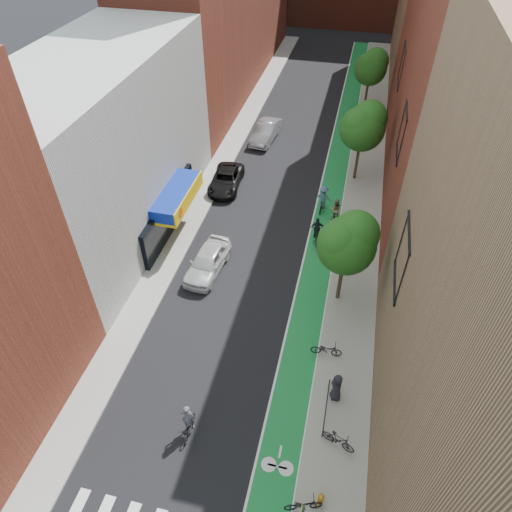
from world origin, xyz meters
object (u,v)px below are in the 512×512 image
Objects in this scene: parked_car_white at (207,261)px; fire_hydrant at (321,499)px; cyclist_lane_mid at (316,234)px; pedestrian at (337,387)px; cyclist_lane_near at (335,213)px; parked_car_black at (226,180)px; parked_car_silver at (266,132)px; cyclist_lane_far at (323,200)px; cyclist_lead at (189,423)px.

parked_car_white is 15.63m from fire_hydrant.
parked_car_white is 7.99m from cyclist_lane_mid.
pedestrian is at bearing 91.46° from cyclist_lane_mid.
cyclist_lane_near is at bearing -122.10° from cyclist_lane_mid.
parked_car_black is 9.53m from cyclist_lane_near.
cyclist_lane_far reaches higher than parked_car_silver.
fire_hydrant is (6.53, -1.83, -0.17)m from cyclist_lead.
parked_car_black is 6.42× the size of fire_hydrant.
cyclist_lane_mid is at bearing 39.76° from parked_car_white.
cyclist_lane_far is (8.09, -1.43, 0.30)m from parked_car_black.
pedestrian reaches higher than parked_car_white.
cyclist_lane_near is 1.14× the size of pedestrian.
parked_car_silver is 2.47× the size of cyclist_lane_mid.
parked_car_silver is at bearing -61.29° from cyclist_lane_near.
cyclist_lane_mid is (6.55, 4.57, -0.06)m from parked_car_white.
parked_car_silver is (-0.15, 18.42, 0.02)m from parked_car_white.
cyclist_lane_near is 0.95× the size of cyclist_lane_far.
parked_car_silver is 27.56m from pedestrian.
parked_car_black is at bearing -80.52° from cyclist_lead.
cyclist_lead reaches higher than parked_car_silver.
cyclist_lane_far is at bearing -103.41° from cyclist_lead.
cyclist_lead is 0.99× the size of cyclist_lane_far.
pedestrian is at bearing 90.62° from cyclist_lane_near.
cyclist_lane_near reaches higher than parked_car_silver.
parked_car_silver is (1.43, 8.60, 0.14)m from parked_car_black.
parked_car_black reaches higher than fire_hydrant.
fire_hydrant is at bearing 87.59° from cyclist_lane_mid.
cyclist_lane_mid is 3.83m from cyclist_lane_far.
pedestrian is at bearing -154.82° from cyclist_lead.
parked_car_white is 0.96× the size of parked_car_black.
cyclist_lane_mid is 1.14× the size of pedestrian.
pedestrian is (2.61, -12.09, 0.29)m from cyclist_lane_mid.
pedestrian is (9.16, -7.52, 0.23)m from parked_car_white.
pedestrian is (9.31, -25.93, 0.21)m from parked_car_silver.
parked_car_black is at bearing 115.32° from fire_hydrant.
cyclist_lane_far reaches higher than cyclist_lane_mid.
fire_hydrant is at bearing 88.75° from cyclist_lane_near.
cyclist_lane_mid is at bearing 98.32° from fire_hydrant.
cyclist_lane_near is 2.62× the size of fire_hydrant.
parked_car_silver is 6.48× the size of fire_hydrant.
cyclist_lane_mid is at bearing -106.32° from cyclist_lead.
cyclist_lane_far reaches higher than pedestrian.
cyclist_lane_mid reaches higher than parked_car_white.
parked_car_silver is at bearing -177.65° from pedestrian.
parked_car_silver reaches higher than parked_car_white.
parked_car_silver is 29.43m from cyclist_lead.
fire_hydrant is at bearing 162.49° from cyclist_lead.
parked_car_black is (-1.58, 9.82, -0.12)m from parked_car_white.
parked_car_black is 2.32× the size of cyclist_lane_far.
parked_car_black is 2.81× the size of pedestrian.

